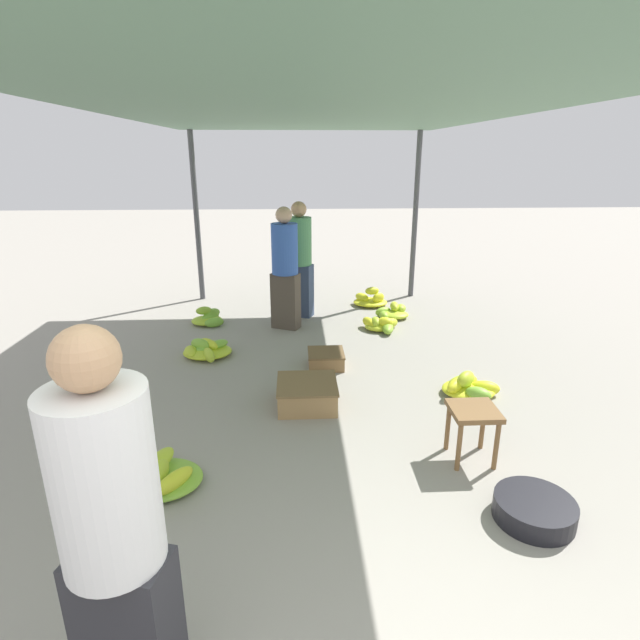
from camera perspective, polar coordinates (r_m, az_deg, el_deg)
canopy_post_back_left at (r=7.87m, az=-13.92°, el=11.21°), size 0.08×0.08×2.51m
canopy_post_back_right at (r=7.95m, az=10.82°, el=11.49°), size 0.08×0.08×2.51m
canopy_tarp at (r=4.52m, az=-0.44°, el=22.91°), size 3.72×6.74×0.04m
vendor_foreground at (r=2.09m, az=-22.46°, el=-22.02°), size 0.43×0.43×1.68m
stool at (r=3.88m, az=17.11°, el=-10.71°), size 0.34×0.34×0.42m
basin_black at (r=3.59m, az=23.28°, el=-19.28°), size 0.50×0.50×0.14m
banana_pile_left_0 at (r=3.75m, az=-17.81°, el=-16.50°), size 0.57×0.53×0.23m
banana_pile_left_1 at (r=5.80m, az=-12.83°, el=-3.31°), size 0.56×0.64×0.20m
banana_pile_left_2 at (r=6.86m, az=-12.59°, el=0.19°), size 0.46×0.46×0.24m
banana_pile_right_0 at (r=7.56m, az=5.68°, el=2.30°), size 0.51×0.50×0.29m
banana_pile_right_1 at (r=7.03m, az=8.26°, el=0.87°), size 0.48×0.41×0.20m
banana_pile_right_2 at (r=4.97m, az=16.67°, el=-7.32°), size 0.58×0.56×0.24m
banana_pile_right_3 at (r=6.50m, az=6.98°, el=-0.54°), size 0.52×0.50×0.18m
crate_near at (r=5.38m, az=0.69°, el=-4.47°), size 0.38×0.38×0.16m
crate_mid at (r=4.57m, az=-1.49°, el=-8.43°), size 0.54×0.54×0.22m
shopper_walking_mid at (r=6.37m, az=-4.02°, el=6.07°), size 0.44×0.44×1.57m
shopper_walking_far at (r=6.86m, az=-2.37°, el=7.07°), size 0.44×0.44×1.58m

